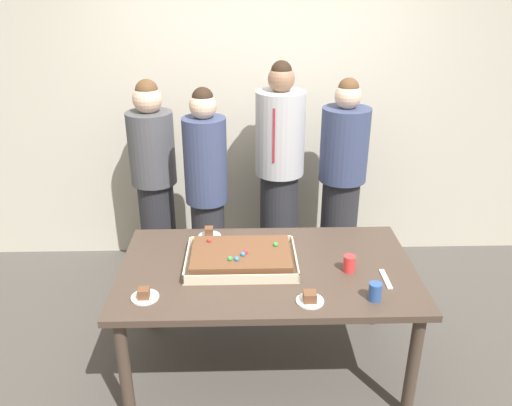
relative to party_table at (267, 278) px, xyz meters
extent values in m
plane|color=#4C4742|center=(0.00, 0.00, -0.66)|extent=(12.00, 12.00, 0.00)
cube|color=beige|center=(0.00, 1.60, 0.84)|extent=(8.00, 0.12, 3.00)
cube|color=#47382D|center=(0.00, 0.00, 0.06)|extent=(1.75, 1.01, 0.04)
cylinder|color=#47382D|center=(-0.80, -0.43, -0.31)|extent=(0.07, 0.07, 0.70)
cylinder|color=#47382D|center=(0.80, -0.43, -0.31)|extent=(0.07, 0.07, 0.70)
cylinder|color=#47382D|center=(-0.80, 0.43, -0.31)|extent=(0.07, 0.07, 0.70)
cylinder|color=#47382D|center=(0.80, 0.43, -0.31)|extent=(0.07, 0.07, 0.70)
cube|color=beige|center=(-0.15, 0.04, 0.09)|extent=(0.66, 0.47, 0.01)
cube|color=beige|center=(-0.15, -0.19, 0.12)|extent=(0.66, 0.01, 0.05)
cube|color=beige|center=(-0.15, 0.27, 0.12)|extent=(0.66, 0.01, 0.05)
cube|color=beige|center=(-0.48, 0.04, 0.12)|extent=(0.01, 0.47, 0.05)
cube|color=beige|center=(0.17, 0.04, 0.12)|extent=(0.01, 0.47, 0.05)
cube|color=brown|center=(-0.15, 0.04, 0.13)|extent=(0.59, 0.40, 0.07)
sphere|color=red|center=(-0.13, 0.02, 0.17)|extent=(0.03, 0.03, 0.03)
sphere|color=#2D84E0|center=(-0.14, -0.01, 0.17)|extent=(0.03, 0.03, 0.03)
sphere|color=green|center=(0.06, 0.10, 0.17)|extent=(0.03, 0.03, 0.03)
sphere|color=#2D84E0|center=(-0.18, -0.06, 0.17)|extent=(0.03, 0.03, 0.03)
sphere|color=red|center=(-0.35, 0.17, 0.17)|extent=(0.03, 0.03, 0.03)
sphere|color=green|center=(-0.22, -0.06, 0.17)|extent=(0.03, 0.03, 0.03)
cylinder|color=white|center=(-0.67, -0.30, 0.09)|extent=(0.15, 0.15, 0.01)
cube|color=brown|center=(-0.67, -0.31, 0.12)|extent=(0.06, 0.06, 0.05)
cylinder|color=white|center=(-0.36, 0.39, 0.09)|extent=(0.15, 0.15, 0.01)
cube|color=brown|center=(-0.36, 0.38, 0.12)|extent=(0.05, 0.06, 0.06)
cylinder|color=white|center=(0.21, -0.36, 0.09)|extent=(0.15, 0.15, 0.01)
cube|color=brown|center=(0.21, -0.37, 0.12)|extent=(0.07, 0.07, 0.05)
cylinder|color=#2D5199|center=(0.56, -0.35, 0.13)|extent=(0.07, 0.07, 0.10)
cylinder|color=red|center=(0.48, -0.06, 0.13)|extent=(0.07, 0.07, 0.10)
cube|color=silver|center=(0.67, -0.16, 0.08)|extent=(0.03, 0.20, 0.01)
cylinder|color=#28282D|center=(-0.41, 0.84, -0.26)|extent=(0.25, 0.25, 0.81)
cylinder|color=#384266|center=(-0.41, 0.84, 0.46)|extent=(0.31, 0.31, 0.62)
sphere|color=beige|center=(-0.41, 0.84, 0.85)|extent=(0.19, 0.19, 0.19)
sphere|color=black|center=(-0.41, 0.84, 0.91)|extent=(0.15, 0.15, 0.15)
cylinder|color=#28282D|center=(0.63, 1.04, -0.22)|extent=(0.29, 0.29, 0.88)
cylinder|color=#384266|center=(0.63, 1.04, 0.50)|extent=(0.36, 0.36, 0.56)
sphere|color=beige|center=(0.63, 1.04, 0.87)|extent=(0.20, 0.20, 0.20)
sphere|color=brown|center=(0.63, 1.04, 0.92)|extent=(0.15, 0.15, 0.15)
cylinder|color=#28282D|center=(0.15, 1.12, -0.21)|extent=(0.30, 0.30, 0.91)
cylinder|color=#B2B2B7|center=(0.15, 1.12, 0.57)|extent=(0.38, 0.38, 0.64)
cube|color=maroon|center=(0.10, 0.95, 0.60)|extent=(0.04, 0.02, 0.41)
sphere|color=#8C664C|center=(0.15, 1.12, 0.98)|extent=(0.20, 0.20, 0.20)
sphere|color=black|center=(0.15, 1.12, 1.03)|extent=(0.16, 0.16, 0.16)
cylinder|color=#28282D|center=(-0.83, 1.13, -0.24)|extent=(0.28, 0.28, 0.84)
cylinder|color=#4C4C51|center=(-0.83, 1.13, 0.46)|extent=(0.35, 0.35, 0.56)
sphere|color=beige|center=(-0.83, 1.13, 0.84)|extent=(0.22, 0.22, 0.22)
sphere|color=brown|center=(-0.83, 1.13, 0.90)|extent=(0.17, 0.17, 0.17)
camera|label=1|loc=(-0.14, -2.61, 1.67)|focal=35.80mm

